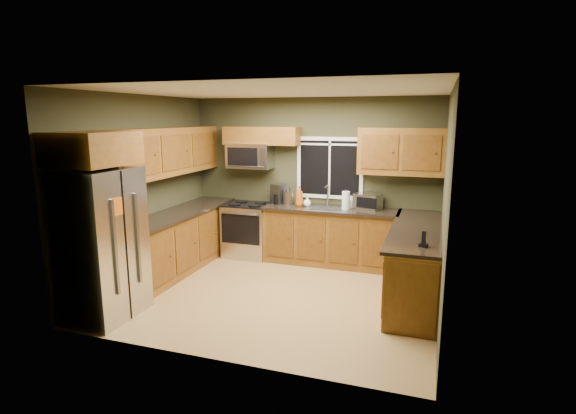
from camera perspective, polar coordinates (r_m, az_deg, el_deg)
The scene contains 29 objects.
floor at distance 6.28m, azimuth -1.47°, elevation -10.93°, with size 4.20×4.20×0.00m, color #A27E47.
ceiling at distance 5.82m, azimuth -1.61°, elevation 14.51°, with size 4.20×4.20×0.00m, color white.
back_wall at distance 7.60m, azimuth 3.11°, elevation 3.55°, with size 4.20×4.20×0.00m, color #34341E.
front_wall at distance 4.29m, azimuth -9.77°, elevation -2.72°, with size 4.20×4.20×0.00m, color #34341E.
left_wall at distance 6.90m, azimuth -18.19°, elevation 2.20°, with size 3.60×3.60×0.00m, color #34341E.
right_wall at distance 5.56m, azimuth 19.28°, elevation 0.03°, with size 3.60×3.60×0.00m, color #34341E.
window at distance 7.48m, azimuth 5.31°, elevation 4.96°, with size 1.12×0.03×1.02m.
base_cabinets_left at distance 7.30m, azimuth -13.64°, elevation -4.30°, with size 0.60×2.65×0.90m, color brown.
countertop_left at distance 7.17m, azimuth -13.64°, elevation -0.70°, with size 0.65×2.65×0.04m, color black.
base_cabinets_back at distance 7.39m, azimuth 5.52°, elevation -3.83°, with size 2.17×0.60×0.90m, color brown.
countertop_back at distance 7.26m, azimuth 5.55°, elevation -0.30°, with size 2.17×0.65×0.04m, color black.
base_cabinets_peninsula at distance 6.31m, azimuth 15.96°, elevation -6.91°, with size 0.60×2.52×0.90m.
countertop_peninsula at distance 6.19m, azimuth 15.96°, elevation -2.74°, with size 0.65×2.50×0.04m, color black.
upper_cabinets_left at distance 7.13m, azimuth -15.10°, elevation 6.79°, with size 0.33×2.65×0.72m, color brown.
upper_cabinets_back_left at distance 7.65m, azimuth -3.40°, elevation 9.02°, with size 1.30×0.33×0.30m, color brown.
upper_cabinets_back_right at distance 7.13m, azimuth 14.17°, elevation 6.84°, with size 1.30×0.33×0.72m, color brown.
upper_cabinet_over_fridge at distance 5.59m, azimuth -23.56°, elevation 6.83°, with size 0.72×0.90×0.38m, color brown.
refrigerator at distance 5.78m, azimuth -22.66°, elevation -4.39°, with size 0.74×0.90×1.80m.
range at distance 7.80m, azimuth -5.08°, elevation -2.86°, with size 0.76×0.69×0.94m.
microwave at distance 7.72m, azimuth -4.84°, elevation 6.49°, with size 0.76×0.41×0.42m.
sink at distance 7.29m, azimuth 4.70°, elevation 0.04°, with size 0.60×0.42×0.36m.
toaster_oven at distance 7.25m, azimuth 10.10°, elevation 0.73°, with size 0.46×0.41×0.25m.
coffee_maker at distance 7.59m, azimuth -1.18°, elevation 1.60°, with size 0.27×0.31×0.33m.
kettle at distance 7.49m, azimuth 0.02°, elevation 1.30°, with size 0.20×0.20×0.29m.
paper_towel_roll at distance 7.15m, azimuth 7.36°, elevation 0.83°, with size 0.13×0.13×0.32m.
soap_bottle_a at distance 7.39m, azimuth 1.45°, elevation 1.41°, with size 0.13×0.13×0.33m, color #C15B12.
soap_bottle_b at distance 7.30m, azimuth 7.97°, elevation 0.66°, with size 0.09×0.09×0.20m, color white.
soap_bottle_c at distance 7.36m, azimuth 2.46°, elevation 0.70°, with size 0.12×0.12×0.16m, color white.
cordless_phone at distance 5.30m, azimuth 16.84°, elevation -4.29°, with size 0.11×0.11×0.18m.
Camera 1 is at (1.98, -5.46, 2.38)m, focal length 28.00 mm.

